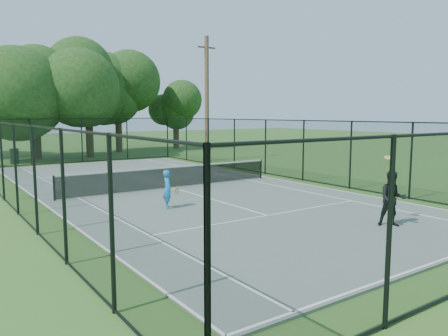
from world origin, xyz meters
TOP-DOWN VIEW (x-y plane):
  - ground at (0.00, 0.00)m, footprint 120.00×120.00m
  - tennis_court at (0.00, 0.00)m, footprint 11.00×24.00m
  - tennis_net at (0.00, 0.00)m, footprint 10.08×0.08m
  - fence at (0.00, 0.00)m, footprint 13.10×26.10m
  - tree_near_left at (-1.98, 17.25)m, footprint 6.60×6.60m
  - tree_near_mid at (1.57, 16.24)m, footprint 6.16×6.16m
  - tree_near_right at (5.11, 19.41)m, footprint 5.44×5.44m
  - tree_far_right at (11.29, 20.45)m, footprint 4.25×4.25m
  - trash_bin_right at (-4.00, 14.53)m, footprint 0.58×0.58m
  - utility_pole at (7.53, 9.00)m, footprint 1.40×0.30m
  - player_blue at (-2.09, -3.56)m, footprint 0.80×0.55m
  - player_black at (2.11, -9.44)m, footprint 1.04×0.98m

SIDE VIEW (x-z plane):
  - ground at x=0.00m, z-range 0.00..0.00m
  - tennis_court at x=0.00m, z-range 0.00..0.06m
  - trash_bin_right at x=-4.00m, z-range 0.01..1.03m
  - tennis_net at x=0.00m, z-range 0.10..1.05m
  - player_blue at x=-2.09m, z-range 0.06..1.38m
  - player_black at x=2.11m, z-range -0.15..1.88m
  - fence at x=0.00m, z-range 0.00..3.00m
  - tree_far_right at x=11.29m, z-range 0.66..6.28m
  - utility_pole at x=7.53m, z-range 0.06..8.63m
  - tree_near_right at x=5.11m, z-range 1.01..8.53m
  - tree_near_mid at x=1.57m, z-range 0.93..8.98m
  - tree_near_left at x=-1.98m, z-range 0.99..9.60m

